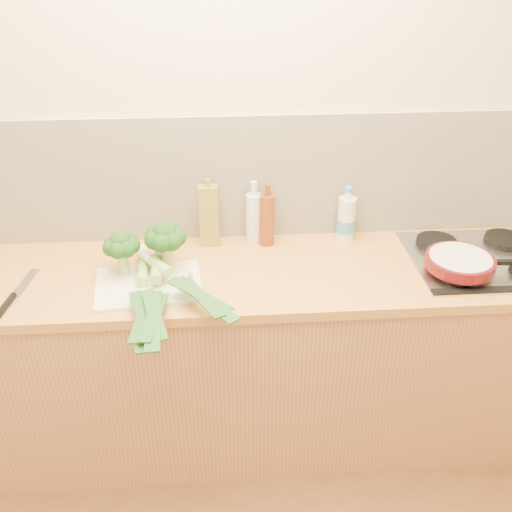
# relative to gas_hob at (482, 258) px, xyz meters

# --- Properties ---
(room_shell) EXTENTS (3.50, 3.50, 3.50)m
(room_shell) POSITION_rel_gas_hob_xyz_m (-1.02, 0.29, 0.26)
(room_shell) COLOR beige
(room_shell) RESTS_ON ground
(counter) EXTENTS (3.20, 0.62, 0.90)m
(counter) POSITION_rel_gas_hob_xyz_m (-1.02, 0.00, -0.46)
(counter) COLOR #AF7A49
(counter) RESTS_ON ground
(gas_hob) EXTENTS (0.58, 0.50, 0.04)m
(gas_hob) POSITION_rel_gas_hob_xyz_m (0.00, 0.00, 0.00)
(gas_hob) COLOR silver
(gas_hob) RESTS_ON counter
(chopping_board) EXTENTS (0.43, 0.33, 0.01)m
(chopping_board) POSITION_rel_gas_hob_xyz_m (-1.35, -0.09, -0.01)
(chopping_board) COLOR silver
(chopping_board) RESTS_ON counter
(broccoli_left) EXTENTS (0.14, 0.14, 0.18)m
(broccoli_left) POSITION_rel_gas_hob_xyz_m (-1.45, -0.01, 0.12)
(broccoli_left) COLOR #9AB067
(broccoli_left) RESTS_ON chopping_board
(broccoli_right) EXTENTS (0.16, 0.16, 0.21)m
(broccoli_right) POSITION_rel_gas_hob_xyz_m (-1.28, 0.01, 0.14)
(broccoli_right) COLOR #9AB067
(broccoli_right) RESTS_ON chopping_board
(leek_front) EXTENTS (0.13, 0.68, 0.04)m
(leek_front) POSITION_rel_gas_hob_xyz_m (-1.37, -0.12, 0.02)
(leek_front) COLOR white
(leek_front) RESTS_ON chopping_board
(leek_mid) EXTENTS (0.11, 0.69, 0.04)m
(leek_mid) POSITION_rel_gas_hob_xyz_m (-1.31, -0.13, 0.04)
(leek_mid) COLOR white
(leek_mid) RESTS_ON chopping_board
(leek_back) EXTENTS (0.40, 0.52, 0.04)m
(leek_back) POSITION_rel_gas_hob_xyz_m (-1.25, -0.13, 0.06)
(leek_back) COLOR white
(leek_back) RESTS_ON chopping_board
(chefs_knife) EXTENTS (0.08, 0.33, 0.02)m
(chefs_knife) POSITION_rel_gas_hob_xyz_m (-1.84, -0.16, -0.00)
(chefs_knife) COLOR silver
(chefs_knife) RESTS_ON counter
(skillet) EXTENTS (0.39, 0.27, 0.05)m
(skillet) POSITION_rel_gas_hob_xyz_m (-0.14, -0.10, 0.05)
(skillet) COLOR #500D11
(skillet) RESTS_ON gas_hob
(oil_tin) EXTENTS (0.08, 0.05, 0.30)m
(oil_tin) POSITION_rel_gas_hob_xyz_m (-1.11, 0.22, 0.12)
(oil_tin) COLOR olive
(oil_tin) RESTS_ON counter
(glass_bottle) EXTENTS (0.07, 0.07, 0.28)m
(glass_bottle) POSITION_rel_gas_hob_xyz_m (-0.92, 0.24, 0.10)
(glass_bottle) COLOR silver
(glass_bottle) RESTS_ON counter
(amber_bottle) EXTENTS (0.06, 0.06, 0.28)m
(amber_bottle) POSITION_rel_gas_hob_xyz_m (-0.87, 0.21, 0.10)
(amber_bottle) COLOR brown
(amber_bottle) RESTS_ON counter
(water_bottle) EXTENTS (0.08, 0.08, 0.23)m
(water_bottle) POSITION_rel_gas_hob_xyz_m (-0.52, 0.23, 0.08)
(water_bottle) COLOR silver
(water_bottle) RESTS_ON counter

